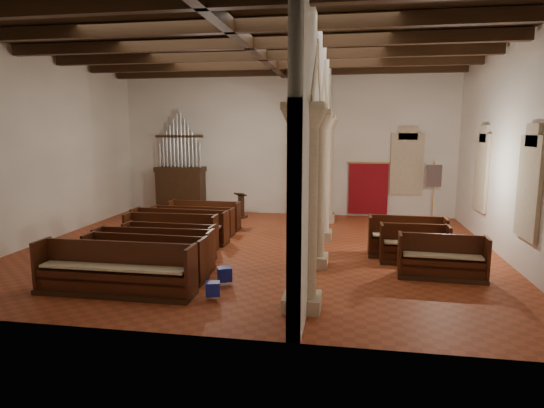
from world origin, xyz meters
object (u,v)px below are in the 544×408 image
(processional_banner, at_px, (433,202))
(pipe_organ, at_px, (181,181))
(nave_pew_0, at_px, (115,277))
(aisle_pew_0, at_px, (441,264))
(lectern, at_px, (241,207))

(processional_banner, bearing_deg, pipe_organ, 176.81)
(pipe_organ, distance_m, processional_banner, 10.48)
(nave_pew_0, bearing_deg, processional_banner, 48.93)
(aisle_pew_0, bearing_deg, processional_banner, 84.82)
(lectern, xyz_separation_m, aisle_pew_0, (6.58, -6.72, -0.08))
(lectern, relative_size, processional_banner, 0.44)
(lectern, relative_size, aisle_pew_0, 0.51)
(pipe_organ, bearing_deg, aisle_pew_0, -38.47)
(pipe_organ, distance_m, aisle_pew_0, 12.11)
(aisle_pew_0, bearing_deg, nave_pew_0, -159.53)
(processional_banner, distance_m, nave_pew_0, 12.60)
(pipe_organ, relative_size, lectern, 4.14)
(nave_pew_0, xyz_separation_m, aisle_pew_0, (7.28, 2.31, -0.02))
(lectern, relative_size, nave_pew_0, 0.30)
(lectern, distance_m, nave_pew_0, 9.06)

